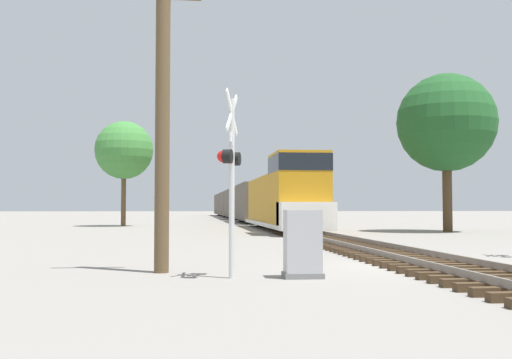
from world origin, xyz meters
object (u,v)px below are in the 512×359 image
Objects in this scene: relay_cabinet at (303,244)px; utility_pole at (162,117)px; freight_train at (241,203)px; crossing_signal_near at (231,167)px; tree_mid_background at (124,150)px; tree_far_right at (446,123)px.

relay_cabinet is 4.48m from utility_pole.
relay_cabinet is (-3.62, -57.31, -1.23)m from freight_train.
tree_mid_background is (-6.05, 35.38, 3.63)m from crossing_signal_near.
crossing_signal_near is 0.57× the size of utility_pole.
crossing_signal_near is 2.76× the size of relay_cabinet.
freight_train is 9.90× the size of tree_mid_background.
crossing_signal_near is at bearing -39.55° from utility_pole.
relay_cabinet is at bearing 104.21° from crossing_signal_near.
tree_mid_background is (-20.94, 13.12, -0.68)m from tree_far_right.
tree_far_right is 1.17× the size of tree_mid_background.
utility_pole is at bearing -82.45° from tree_mid_background.
crossing_signal_near is 36.08m from tree_mid_background.
tree_far_right is at bearing 164.89° from crossing_signal_near.
tree_far_right reaches higher than crossing_signal_near.
freight_train is 56.35m from utility_pole.
relay_cabinet is at bearing -77.90° from tree_mid_background.
freight_train is at bearing 86.38° from relay_cabinet.
tree_far_right reaches higher than utility_pole.
freight_train reaches higher than relay_cabinet.
crossing_signal_near is at bearing -80.29° from tree_mid_background.
utility_pole is at bearing -96.84° from freight_train.
freight_train is 20.42× the size of crossing_signal_near.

